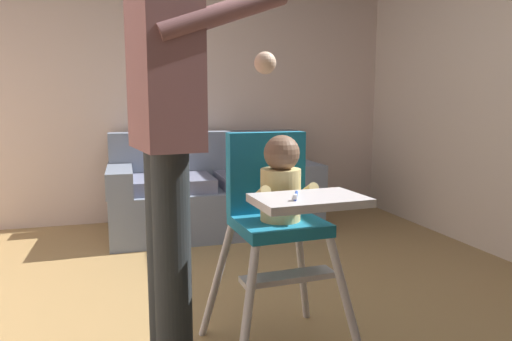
% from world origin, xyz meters
% --- Properties ---
extents(wall_far, '(5.39, 0.06, 2.59)m').
position_xyz_m(wall_far, '(0.00, 2.48, 1.29)').
color(wall_far, beige).
rests_on(wall_far, ground).
extents(couch, '(1.77, 0.86, 0.86)m').
position_xyz_m(couch, '(0.44, 1.96, 0.33)').
color(couch, slate).
rests_on(couch, ground).
extents(high_chair, '(0.64, 0.75, 0.99)m').
position_xyz_m(high_chair, '(0.32, -0.16, 0.69)').
color(high_chair, silver).
rests_on(high_chair, ground).
extents(adult_standing, '(0.57, 0.50, 1.74)m').
position_xyz_m(adult_standing, '(-0.15, -0.23, 0.99)').
color(adult_standing, '#252A2C').
rests_on(adult_standing, ground).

